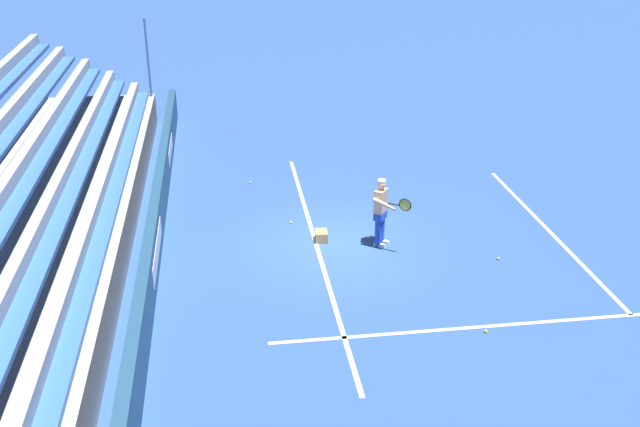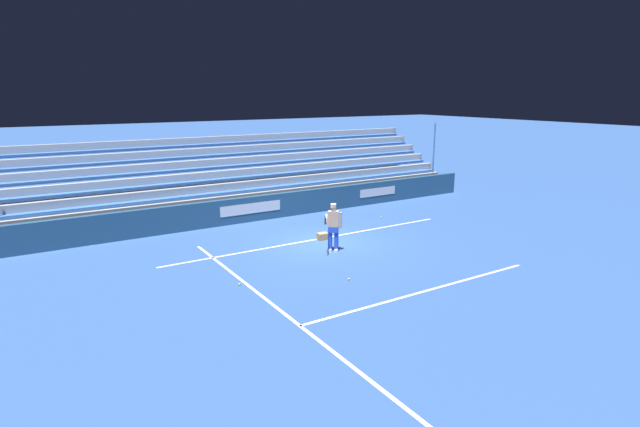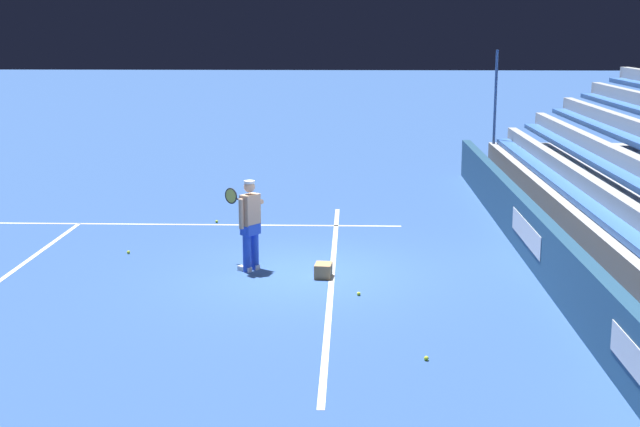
# 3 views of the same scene
# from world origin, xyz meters

# --- Properties ---
(ground_plane) EXTENTS (160.00, 160.00, 0.00)m
(ground_plane) POSITION_xyz_m (0.00, 0.00, 0.00)
(ground_plane) COLOR #2D5193
(court_baseline_white) EXTENTS (12.00, 0.10, 0.01)m
(court_baseline_white) POSITION_xyz_m (0.00, -0.50, 0.00)
(court_baseline_white) COLOR white
(court_baseline_white) RESTS_ON ground
(court_sideline_white) EXTENTS (0.10, 12.00, 0.01)m
(court_sideline_white) POSITION_xyz_m (4.11, 4.00, 0.00)
(court_sideline_white) COLOR white
(court_sideline_white) RESTS_ON ground
(court_service_line_white) EXTENTS (8.22, 0.10, 0.01)m
(court_service_line_white) POSITION_xyz_m (0.00, 5.50, 0.00)
(court_service_line_white) COLOR white
(court_service_line_white) RESTS_ON ground
(back_wall_sponsor_board) EXTENTS (22.79, 0.25, 1.10)m
(back_wall_sponsor_board) POSITION_xyz_m (-0.01, -4.36, 0.55)
(back_wall_sponsor_board) COLOR navy
(back_wall_sponsor_board) RESTS_ON ground
(tennis_player) EXTENTS (0.97, 0.82, 1.71)m
(tennis_player) POSITION_xyz_m (0.23, 1.05, 0.89)
(tennis_player) COLOR blue
(tennis_player) RESTS_ON ground
(ball_box_cardboard) EXTENTS (0.42, 0.33, 0.26)m
(ball_box_cardboard) POSITION_xyz_m (-0.22, -0.34, 0.13)
(ball_box_cardboard) COLOR #A87F51
(ball_box_cardboard) RESTS_ON ground
(tennis_ball_far_left) EXTENTS (0.07, 0.07, 0.07)m
(tennis_ball_far_left) POSITION_xyz_m (4.33, 2.30, 0.03)
(tennis_ball_far_left) COLOR #CCE533
(tennis_ball_far_left) RESTS_ON ground
(tennis_ball_near_player) EXTENTS (0.07, 0.07, 0.07)m
(tennis_ball_near_player) POSITION_xyz_m (1.37, 3.65, 0.03)
(tennis_ball_near_player) COLOR #CCE533
(tennis_ball_near_player) RESTS_ON ground
(tennis_ball_far_right) EXTENTS (0.07, 0.07, 0.07)m
(tennis_ball_far_right) POSITION_xyz_m (-4.33, -1.89, 0.03)
(tennis_ball_far_right) COLOR #CCE533
(tennis_ball_far_right) RESTS_ON ground
(tennis_ball_toward_net) EXTENTS (0.07, 0.07, 0.07)m
(tennis_ball_toward_net) POSITION_xyz_m (-1.33, -0.99, 0.03)
(tennis_ball_toward_net) COLOR #CCE533
(tennis_ball_toward_net) RESTS_ON ground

